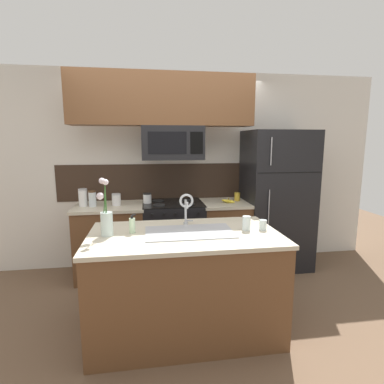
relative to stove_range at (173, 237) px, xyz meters
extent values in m
plane|color=brown|center=(0.00, -0.90, -0.46)|extent=(10.00, 10.00, 0.00)
cube|color=silver|center=(0.30, 0.38, 0.84)|extent=(5.20, 0.10, 2.60)
cube|color=#332319|center=(0.00, 0.32, 0.69)|extent=(2.98, 0.01, 0.48)
cube|color=brown|center=(-0.79, 0.00, -0.02)|extent=(0.81, 0.62, 0.88)
cube|color=beige|center=(-0.79, 0.00, 0.43)|extent=(0.84, 0.65, 0.03)
cube|color=brown|center=(0.67, 0.00, -0.02)|extent=(0.59, 0.62, 0.88)
cube|color=beige|center=(0.67, 0.00, 0.43)|extent=(0.62, 0.65, 0.03)
cube|color=black|center=(0.00, 0.00, -0.01)|extent=(0.76, 0.62, 0.91)
cube|color=black|center=(0.00, 0.00, 0.45)|extent=(0.76, 0.62, 0.01)
cylinder|color=black|center=(-0.18, -0.14, 0.46)|extent=(0.15, 0.15, 0.01)
cylinder|color=black|center=(0.18, -0.14, 0.46)|extent=(0.15, 0.15, 0.01)
cylinder|color=black|center=(-0.18, 0.14, 0.46)|extent=(0.15, 0.15, 0.01)
cylinder|color=black|center=(0.18, 0.14, 0.46)|extent=(0.15, 0.15, 0.01)
cylinder|color=black|center=(-0.27, -0.32, 0.39)|extent=(0.03, 0.02, 0.03)
cylinder|color=black|center=(-0.14, -0.32, 0.39)|extent=(0.03, 0.02, 0.03)
cylinder|color=black|center=(0.00, -0.32, 0.39)|extent=(0.03, 0.02, 0.03)
cylinder|color=black|center=(0.14, -0.32, 0.39)|extent=(0.03, 0.02, 0.03)
cylinder|color=black|center=(0.27, -0.32, 0.39)|extent=(0.03, 0.02, 0.03)
cube|color=black|center=(0.00, -0.02, 1.21)|extent=(0.74, 0.40, 0.40)
cube|color=black|center=(-0.07, -0.22, 1.21)|extent=(0.45, 0.00, 0.26)
cube|color=black|center=(0.27, -0.22, 1.21)|extent=(0.15, 0.00, 0.26)
cube|color=brown|center=(-0.11, -0.05, 1.71)|extent=(2.16, 0.34, 0.60)
cube|color=black|center=(1.39, 0.02, 0.45)|extent=(0.85, 0.72, 1.83)
cube|color=black|center=(1.39, -0.34, 0.86)|extent=(0.82, 0.00, 0.01)
cylinder|color=#99999E|center=(1.14, -0.36, 1.11)|extent=(0.01, 0.01, 0.33)
cylinder|color=#99999E|center=(1.14, -0.36, 0.31)|extent=(0.01, 0.01, 0.70)
cylinder|color=silver|center=(-1.09, 0.01, 0.54)|extent=(0.10, 0.10, 0.19)
cylinder|color=#B2B2B7|center=(-1.09, 0.01, 0.65)|extent=(0.10, 0.10, 0.02)
cylinder|color=silver|center=(-0.98, -0.04, 0.54)|extent=(0.09, 0.09, 0.18)
cylinder|color=#4C331E|center=(-0.98, -0.04, 0.63)|extent=(0.09, 0.09, 0.02)
cylinder|color=silver|center=(-0.70, -0.01, 0.51)|extent=(0.11, 0.11, 0.13)
cylinder|color=#B2B2B7|center=(-0.70, -0.01, 0.59)|extent=(0.11, 0.11, 0.01)
cylinder|color=silver|center=(-0.32, 0.02, 0.51)|extent=(0.10, 0.10, 0.13)
cylinder|color=black|center=(-0.32, 0.02, 0.58)|extent=(0.10, 0.10, 0.01)
ellipsoid|color=yellow|center=(0.70, -0.07, 0.47)|extent=(0.17, 0.12, 0.05)
ellipsoid|color=yellow|center=(0.71, -0.05, 0.47)|extent=(0.18, 0.09, 0.05)
ellipsoid|color=yellow|center=(0.71, -0.07, 0.47)|extent=(0.17, 0.04, 0.07)
ellipsoid|color=yellow|center=(0.72, -0.05, 0.47)|extent=(0.18, 0.08, 0.06)
ellipsoid|color=yellow|center=(0.73, -0.07, 0.47)|extent=(0.17, 0.12, 0.06)
cylinder|color=brown|center=(0.71, -0.06, 0.50)|extent=(0.02, 0.02, 0.03)
cylinder|color=gold|center=(0.86, 0.05, 0.50)|extent=(0.08, 0.08, 0.11)
cube|color=brown|center=(-0.01, -1.25, -0.02)|extent=(1.61, 0.89, 0.88)
cube|color=beige|center=(-0.01, -1.25, 0.43)|extent=(1.64, 0.92, 0.03)
cube|color=#ADAFB5|center=(0.04, -1.25, 0.45)|extent=(0.76, 0.44, 0.01)
cube|color=#ADAFB5|center=(-0.14, -1.25, 0.37)|extent=(0.30, 0.33, 0.15)
cube|color=#ADAFB5|center=(0.21, -1.25, 0.37)|extent=(0.30, 0.33, 0.15)
cylinder|color=#B7BABF|center=(0.04, -0.99, 0.46)|extent=(0.04, 0.04, 0.02)
cylinder|color=#B7BABF|center=(0.04, -0.99, 0.58)|extent=(0.02, 0.02, 0.22)
torus|color=#B7BABF|center=(0.04, -1.04, 0.69)|extent=(0.13, 0.02, 0.13)
cylinder|color=#B7BABF|center=(0.04, -1.10, 0.66)|extent=(0.02, 0.02, 0.06)
cube|color=#B7BABF|center=(0.07, -0.99, 0.48)|extent=(0.07, 0.01, 0.01)
cylinder|color=beige|center=(-0.45, -1.19, 0.51)|extent=(0.05, 0.05, 0.13)
cylinder|color=black|center=(-0.45, -1.19, 0.59)|extent=(0.02, 0.02, 0.02)
cube|color=black|center=(-0.44, -1.19, 0.61)|extent=(0.03, 0.01, 0.01)
cylinder|color=silver|center=(0.55, -1.26, 0.51)|extent=(0.07, 0.07, 0.13)
cylinder|color=silver|center=(0.69, -1.27, 0.49)|extent=(0.07, 0.07, 0.09)
cylinder|color=silver|center=(-0.66, -1.23, 0.55)|extent=(0.10, 0.10, 0.20)
cylinder|color=silver|center=(-0.66, -1.23, 0.48)|extent=(0.09, 0.09, 0.06)
cylinder|color=#386B2D|center=(-0.68, -1.23, 0.65)|extent=(0.05, 0.01, 0.28)
sphere|color=silver|center=(-0.70, -1.23, 0.79)|extent=(0.06, 0.06, 0.06)
cylinder|color=#386B2D|center=(-0.65, -1.24, 0.71)|extent=(0.01, 0.03, 0.40)
sphere|color=silver|center=(-0.65, -1.26, 0.90)|extent=(0.05, 0.05, 0.05)
cylinder|color=#386B2D|center=(-0.66, -1.25, 0.71)|extent=(0.01, 0.04, 0.40)
sphere|color=silver|center=(-0.66, -1.27, 0.91)|extent=(0.04, 0.04, 0.04)
cylinder|color=#386B2D|center=(-0.67, -1.20, 0.71)|extent=(0.04, 0.07, 0.39)
sphere|color=silver|center=(-0.69, -1.17, 0.90)|extent=(0.05, 0.05, 0.05)
camera|label=1|loc=(-0.32, -3.73, 1.23)|focal=28.00mm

